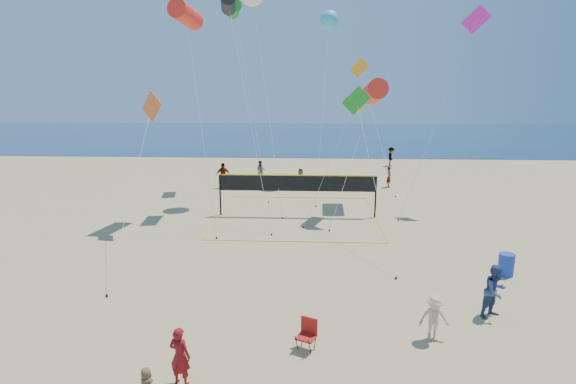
{
  "coord_description": "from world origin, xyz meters",
  "views": [
    {
      "loc": [
        0.92,
        -11.57,
        7.49
      ],
      "look_at": [
        0.23,
        2.0,
        4.34
      ],
      "focal_mm": 28.0,
      "sensor_mm": 36.0,
      "label": 1
    }
  ],
  "objects_px": {
    "camp_chair": "(308,332)",
    "volleyball_net": "(297,188)",
    "trash_barrel": "(506,265)",
    "woman": "(180,356)"
  },
  "relations": [
    {
      "from": "trash_barrel",
      "to": "volleyball_net",
      "type": "relative_size",
      "value": 0.1
    },
    {
      "from": "trash_barrel",
      "to": "camp_chair",
      "type": "bearing_deg",
      "value": -144.45
    },
    {
      "from": "camp_chair",
      "to": "volleyball_net",
      "type": "distance_m",
      "value": 14.11
    },
    {
      "from": "camp_chair",
      "to": "volleyball_net",
      "type": "relative_size",
      "value": 0.11
    },
    {
      "from": "trash_barrel",
      "to": "volleyball_net",
      "type": "distance_m",
      "value": 12.15
    },
    {
      "from": "volleyball_net",
      "to": "woman",
      "type": "bearing_deg",
      "value": -99.07
    },
    {
      "from": "woman",
      "to": "trash_barrel",
      "type": "bearing_deg",
      "value": -130.11
    },
    {
      "from": "woman",
      "to": "trash_barrel",
      "type": "height_order",
      "value": "woman"
    },
    {
      "from": "woman",
      "to": "volleyball_net",
      "type": "relative_size",
      "value": 0.17
    },
    {
      "from": "trash_barrel",
      "to": "volleyball_net",
      "type": "height_order",
      "value": "volleyball_net"
    }
  ]
}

